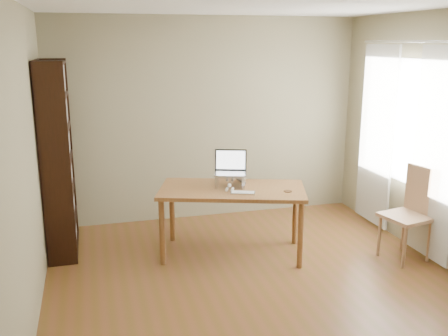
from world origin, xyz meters
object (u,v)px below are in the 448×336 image
keyboard (243,193)px  chair (413,210)px  desk (232,196)px  bookshelf (58,159)px  laptop (229,168)px  cat (230,180)px

keyboard → chair: chair is taller
desk → chair: chair is taller
desk → chair: size_ratio=1.72×
desk → keyboard: size_ratio=6.18×
bookshelf → laptop: bearing=-14.2°
laptop → keyboard: (0.05, -0.36, -0.18)m
bookshelf → keyboard: size_ratio=7.57×
keyboard → cat: (-0.04, 0.33, 0.05)m
laptop → chair: size_ratio=0.41×
cat → bookshelf: bearing=-172.9°
laptop → cat: (0.01, -0.03, -0.13)m
bookshelf → cat: 1.88m
desk → cat: cat is taller
bookshelf → keyboard: bookshelf is taller
desk → cat: 0.18m
bookshelf → cat: bearing=-15.1°
chair → cat: bearing=146.2°
bookshelf → laptop: bookshelf is taller
laptop → chair: (1.82, -0.76, -0.40)m
desk → laptop: laptop is taller
bookshelf → desk: bookshelf is taller
bookshelf → chair: 3.84m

